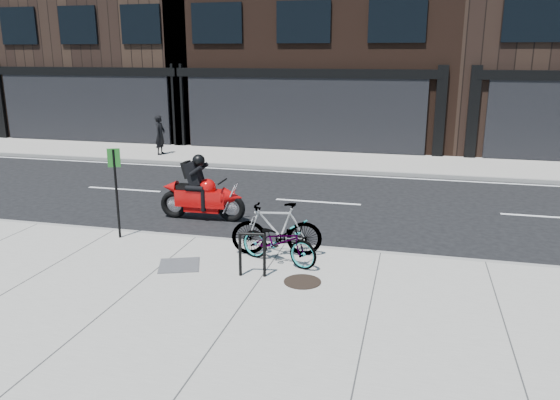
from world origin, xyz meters
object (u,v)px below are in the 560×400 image
(manhole_cover, at_px, (302,282))
(bike_rack, at_px, (252,251))
(pedestrian, at_px, (160,135))
(motorcycle, at_px, (206,194))
(sign_post, at_px, (116,185))
(utility_grate, at_px, (179,265))
(bicycle_rear, at_px, (277,229))
(bicycle_front, at_px, (279,241))

(manhole_cover, bearing_deg, bike_rack, 176.86)
(bike_rack, xyz_separation_m, manhole_cover, (0.93, -0.05, -0.48))
(pedestrian, bearing_deg, motorcycle, -147.73)
(motorcycle, distance_m, sign_post, 2.48)
(sign_post, bearing_deg, utility_grate, -53.02)
(bicycle_rear, xyz_separation_m, motorcycle, (-2.40, 2.29, 0.00))
(bicycle_rear, xyz_separation_m, sign_post, (-3.59, 0.20, 0.63))
(utility_grate, bearing_deg, bike_rack, -5.35)
(bike_rack, relative_size, manhole_cover, 1.25)
(bicycle_front, bearing_deg, sign_post, 99.64)
(bike_rack, xyz_separation_m, sign_post, (-3.43, 1.34, 0.69))
(motorcycle, bearing_deg, bike_rack, -57.98)
(bicycle_front, relative_size, pedestrian, 1.07)
(manhole_cover, distance_m, utility_grate, 2.43)
(bicycle_rear, relative_size, pedestrian, 1.16)
(bicycle_rear, relative_size, sign_post, 0.91)
(utility_grate, bearing_deg, motorcycle, 102.78)
(motorcycle, xyz_separation_m, pedestrian, (-4.84, 7.44, 0.23))
(bicycle_front, height_order, motorcycle, motorcycle)
(bicycle_front, bearing_deg, bike_rack, 176.36)
(pedestrian, xyz_separation_m, manhole_cover, (8.01, -10.93, -0.77))
(bicycle_front, bearing_deg, motorcycle, 62.25)
(pedestrian, bearing_deg, sign_post, -159.80)
(bicycle_rear, distance_m, pedestrian, 12.13)
(pedestrian, height_order, utility_grate, pedestrian)
(bike_rack, relative_size, bicycle_front, 0.50)
(manhole_cover, xyz_separation_m, utility_grate, (-2.43, 0.19, 0.00))
(bicycle_front, height_order, sign_post, sign_post)
(manhole_cover, height_order, sign_post, sign_post)
(utility_grate, bearing_deg, manhole_cover, -4.50)
(bicycle_front, distance_m, motorcycle, 3.71)
(bicycle_rear, xyz_separation_m, utility_grate, (-1.65, -1.00, -0.53))
(bike_rack, xyz_separation_m, utility_grate, (-1.49, 0.14, -0.48))
(sign_post, bearing_deg, pedestrian, 89.85)
(manhole_cover, bearing_deg, utility_grate, 175.50)
(manhole_cover, relative_size, utility_grate, 0.88)
(bicycle_front, xyz_separation_m, manhole_cover, (0.63, -0.78, -0.43))
(bicycle_rear, bearing_deg, manhole_cover, 22.65)
(bicycle_front, relative_size, utility_grate, 2.21)
(pedestrian, bearing_deg, bike_rack, -147.70)
(pedestrian, relative_size, manhole_cover, 2.35)
(bicycle_rear, distance_m, motorcycle, 3.32)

